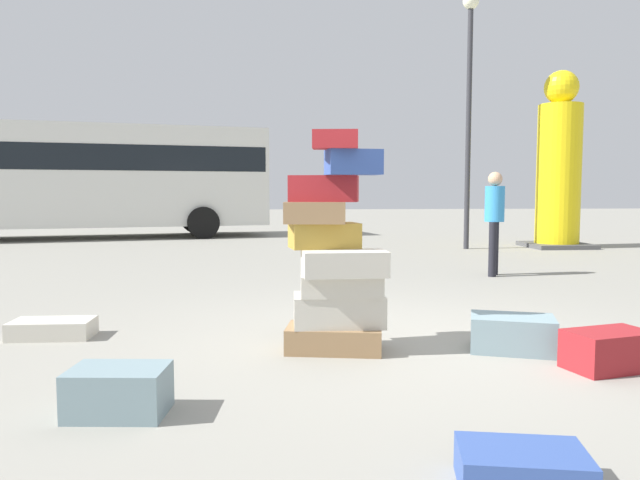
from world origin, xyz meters
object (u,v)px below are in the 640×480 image
suitcase_navy_foreground_far (522,469)px  lamp_post (469,82)px  suitcase_slate_foreground_near (119,391)px  suitcase_cream_behind_tower (52,329)px  suitcase_tower (335,267)px  parked_bus (71,173)px  yellow_dummy_statue (559,170)px  person_bearded_onlooker (494,214)px  suitcase_slate_left_side (512,334)px  suitcase_maroon_upright_blue (609,350)px

suitcase_navy_foreground_far → lamp_post: 12.02m
suitcase_slate_foreground_near → suitcase_cream_behind_tower: bearing=124.1°
suitcase_tower → parked_bus: 14.04m
parked_bus → yellow_dummy_statue: bearing=-29.5°
suitcase_tower → suitcase_cream_behind_tower: size_ratio=2.53×
suitcase_cream_behind_tower → person_bearded_onlooker: (5.46, 3.53, 0.89)m
suitcase_slate_left_side → parked_bus: size_ratio=0.06×
suitcase_slate_left_side → yellow_dummy_statue: (4.81, 8.89, 1.69)m
suitcase_cream_behind_tower → parked_bus: bearing=107.5°
person_bearded_onlooker → yellow_dummy_statue: size_ratio=0.39×
suitcase_cream_behind_tower → parked_bus: parked_bus is taller
suitcase_maroon_upright_blue → suitcase_cream_behind_tower: size_ratio=0.87×
yellow_dummy_statue → suitcase_navy_foreground_far: bearing=-117.1°
person_bearded_onlooker → parked_bus: size_ratio=0.15×
lamp_post → suitcase_navy_foreground_far: bearing=-107.4°
suitcase_slate_foreground_near → yellow_dummy_statue: size_ratio=0.14×
suitcase_maroon_upright_blue → person_bearded_onlooker: size_ratio=0.38×
suitcase_slate_left_side → lamp_post: bearing=93.1°
suitcase_slate_left_side → person_bearded_onlooker: size_ratio=0.41×
suitcase_cream_behind_tower → person_bearded_onlooker: bearing=33.5°
suitcase_cream_behind_tower → yellow_dummy_statue: (8.77, 8.09, 1.76)m
suitcase_tower → yellow_dummy_statue: 10.81m
suitcase_cream_behind_tower → parked_bus: 12.60m
person_bearded_onlooker → yellow_dummy_statue: 5.70m
lamp_post → suitcase_slate_foreground_near: bearing=-118.8°
suitcase_slate_foreground_near → suitcase_slate_left_side: 3.12m
suitcase_tower → suitcase_slate_left_side: size_ratio=2.69×
parked_bus → lamp_post: 11.07m
person_bearded_onlooker → suitcase_slate_left_side: bearing=10.1°
suitcase_cream_behind_tower → lamp_post: lamp_post is taller
person_bearded_onlooker → lamp_post: bearing=-164.1°
suitcase_slate_foreground_near → suitcase_cream_behind_tower: (-1.07, 1.97, -0.06)m
suitcase_slate_foreground_near → yellow_dummy_statue: yellow_dummy_statue is taller
suitcase_maroon_upright_blue → suitcase_navy_foreground_far: suitcase_maroon_upright_blue is taller
suitcase_slate_foreground_near → suitcase_maroon_upright_blue: (3.39, 0.62, 0.00)m
suitcase_tower → suitcase_cream_behind_tower: 2.65m
suitcase_slate_left_side → person_bearded_onlooker: (1.50, 4.33, 0.83)m
person_bearded_onlooker → suitcase_maroon_upright_blue: bearing=17.7°
suitcase_navy_foreground_far → person_bearded_onlooker: bearing=81.4°
suitcase_cream_behind_tower → suitcase_slate_foreground_near: bearing=-60.9°
person_bearded_onlooker → suitcase_tower: bearing=-6.1°
suitcase_slate_foreground_near → person_bearded_onlooker: size_ratio=0.34×
person_bearded_onlooker → suitcase_navy_foreground_far: bearing=9.3°
suitcase_maroon_upright_blue → parked_bus: parked_bus is taller
suitcase_slate_left_side → lamp_post: (2.54, 8.68, 3.64)m
yellow_dummy_statue → suitcase_tower: bearing=-125.7°
suitcase_slate_foreground_near → lamp_post: bearing=66.8°
suitcase_slate_foreground_near → suitcase_slate_left_side: bearing=27.7°
suitcase_navy_foreground_far → parked_bus: size_ratio=0.05×
suitcase_slate_foreground_near → suitcase_maroon_upright_blue: 3.45m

